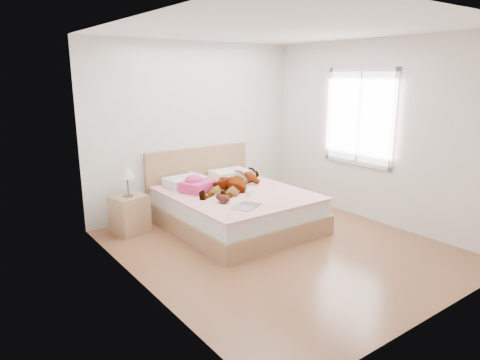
{
  "coord_description": "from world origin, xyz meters",
  "views": [
    {
      "loc": [
        -3.37,
        -3.74,
        2.11
      ],
      "look_at": [
        0.0,
        0.85,
        0.7
      ],
      "focal_mm": 32.0,
      "sensor_mm": 36.0,
      "label": 1
    }
  ],
  "objects_px": {
    "towel": "(197,185)",
    "coffee_mug": "(248,193)",
    "phone": "(192,173)",
    "plush_toy": "(223,198)",
    "nightstand": "(129,211)",
    "bed": "(232,206)",
    "magazine": "(247,206)",
    "woman": "(236,179)"
  },
  "relations": [
    {
      "from": "woman",
      "to": "nightstand",
      "type": "xyz_separation_m",
      "value": [
        -1.48,
        0.41,
        -0.32
      ]
    },
    {
      "from": "phone",
      "to": "magazine",
      "type": "relative_size",
      "value": 0.23
    },
    {
      "from": "magazine",
      "to": "nightstand",
      "type": "relative_size",
      "value": 0.49
    },
    {
      "from": "bed",
      "to": "coffee_mug",
      "type": "distance_m",
      "value": 0.47
    },
    {
      "from": "woman",
      "to": "coffee_mug",
      "type": "bearing_deg",
      "value": -50.36
    },
    {
      "from": "woman",
      "to": "towel",
      "type": "relative_size",
      "value": 3.01
    },
    {
      "from": "woman",
      "to": "coffee_mug",
      "type": "relative_size",
      "value": 13.5
    },
    {
      "from": "woman",
      "to": "coffee_mug",
      "type": "height_order",
      "value": "woman"
    },
    {
      "from": "towel",
      "to": "coffee_mug",
      "type": "bearing_deg",
      "value": -56.67
    },
    {
      "from": "coffee_mug",
      "to": "woman",
      "type": "bearing_deg",
      "value": 72.71
    },
    {
      "from": "phone",
      "to": "plush_toy",
      "type": "xyz_separation_m",
      "value": [
        -0.11,
        -0.96,
        -0.14
      ]
    },
    {
      "from": "towel",
      "to": "plush_toy",
      "type": "distance_m",
      "value": 0.69
    },
    {
      "from": "woman",
      "to": "phone",
      "type": "relative_size",
      "value": 15.4
    },
    {
      "from": "bed",
      "to": "plush_toy",
      "type": "bearing_deg",
      "value": -136.81
    },
    {
      "from": "phone",
      "to": "plush_toy",
      "type": "distance_m",
      "value": 0.97
    },
    {
      "from": "towel",
      "to": "nightstand",
      "type": "xyz_separation_m",
      "value": [
        -0.9,
        0.28,
        -0.3
      ]
    },
    {
      "from": "woman",
      "to": "bed",
      "type": "bearing_deg",
      "value": -81.97
    },
    {
      "from": "woman",
      "to": "plush_toy",
      "type": "xyz_separation_m",
      "value": [
        -0.61,
        -0.56,
        -0.05
      ]
    },
    {
      "from": "towel",
      "to": "coffee_mug",
      "type": "height_order",
      "value": "towel"
    },
    {
      "from": "magazine",
      "to": "nightstand",
      "type": "bearing_deg",
      "value": 128.7
    },
    {
      "from": "woman",
      "to": "coffee_mug",
      "type": "xyz_separation_m",
      "value": [
        -0.16,
        -0.51,
        -0.07
      ]
    },
    {
      "from": "towel",
      "to": "plush_toy",
      "type": "bearing_deg",
      "value": -91.9
    },
    {
      "from": "woman",
      "to": "magazine",
      "type": "bearing_deg",
      "value": -60.26
    },
    {
      "from": "bed",
      "to": "coffee_mug",
      "type": "relative_size",
      "value": 17.24
    },
    {
      "from": "nightstand",
      "to": "woman",
      "type": "bearing_deg",
      "value": -15.48
    },
    {
      "from": "phone",
      "to": "coffee_mug",
      "type": "bearing_deg",
      "value": -102.68
    },
    {
      "from": "towel",
      "to": "magazine",
      "type": "height_order",
      "value": "towel"
    },
    {
      "from": "towel",
      "to": "plush_toy",
      "type": "xyz_separation_m",
      "value": [
        -0.02,
        -0.69,
        -0.03
      ]
    },
    {
      "from": "woman",
      "to": "plush_toy",
      "type": "relative_size",
      "value": 7.41
    },
    {
      "from": "coffee_mug",
      "to": "plush_toy",
      "type": "xyz_separation_m",
      "value": [
        -0.45,
        -0.04,
        0.01
      ]
    },
    {
      "from": "coffee_mug",
      "to": "towel",
      "type": "bearing_deg",
      "value": 123.33
    },
    {
      "from": "nightstand",
      "to": "towel",
      "type": "bearing_deg",
      "value": -17.42
    },
    {
      "from": "nightstand",
      "to": "magazine",
      "type": "bearing_deg",
      "value": -51.3
    },
    {
      "from": "phone",
      "to": "coffee_mug",
      "type": "xyz_separation_m",
      "value": [
        0.34,
        -0.91,
        -0.15
      ]
    },
    {
      "from": "towel",
      "to": "magazine",
      "type": "xyz_separation_m",
      "value": [
        0.13,
        -1.0,
        -0.09
      ]
    },
    {
      "from": "bed",
      "to": "plush_toy",
      "type": "xyz_separation_m",
      "value": [
        -0.44,
        -0.42,
        0.3
      ]
    },
    {
      "from": "woman",
      "to": "bed",
      "type": "height_order",
      "value": "bed"
    },
    {
      "from": "woman",
      "to": "plush_toy",
      "type": "bearing_deg",
      "value": -80.43
    },
    {
      "from": "woman",
      "to": "phone",
      "type": "distance_m",
      "value": 0.65
    },
    {
      "from": "towel",
      "to": "nightstand",
      "type": "height_order",
      "value": "nightstand"
    },
    {
      "from": "woman",
      "to": "nightstand",
      "type": "height_order",
      "value": "nightstand"
    },
    {
      "from": "phone",
      "to": "bed",
      "type": "height_order",
      "value": "bed"
    }
  ]
}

